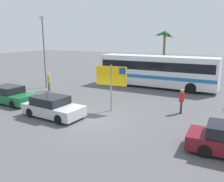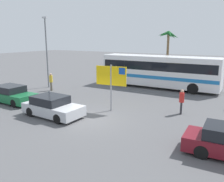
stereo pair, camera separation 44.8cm
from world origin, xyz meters
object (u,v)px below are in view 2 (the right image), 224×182
object	(u,v)px
car_green	(12,94)
pedestrian_near_sign	(51,80)
ferry_sign	(112,78)
pedestrian_by_bus	(182,100)
car_silver	(52,107)
bus_front_coach	(159,70)

from	to	relation	value
car_green	pedestrian_near_sign	xyz separation A→B (m)	(-0.34, 4.65, 0.35)
ferry_sign	pedestrian_by_bus	bearing A→B (deg)	15.19
pedestrian_by_bus	ferry_sign	bearing A→B (deg)	-174.17
car_green	car_silver	distance (m)	5.20
car_green	bus_front_coach	bearing A→B (deg)	55.91
bus_front_coach	ferry_sign	bearing A→B (deg)	-91.13
pedestrian_by_bus	car_green	bearing A→B (deg)	-178.42
pedestrian_near_sign	bus_front_coach	bearing A→B (deg)	-31.18
bus_front_coach	pedestrian_near_sign	size ratio (longest dim) A/B	6.93
bus_front_coach	ferry_sign	distance (m)	9.09
bus_front_coach	pedestrian_near_sign	xyz separation A→B (m)	(-8.37, -6.49, -0.80)
ferry_sign	pedestrian_near_sign	xyz separation A→B (m)	(-8.19, 2.59, -1.34)
ferry_sign	pedestrian_by_bus	xyz separation A→B (m)	(4.34, 1.70, -1.34)
car_silver	pedestrian_near_sign	xyz separation A→B (m)	(-5.47, 5.50, 0.35)
bus_front_coach	car_silver	bearing A→B (deg)	-103.59
car_silver	pedestrian_by_bus	size ratio (longest dim) A/B	2.43
pedestrian_near_sign	pedestrian_by_bus	xyz separation A→B (m)	(12.53, -0.89, -0.01)
bus_front_coach	pedestrian_by_bus	bearing A→B (deg)	-60.59
bus_front_coach	car_silver	distance (m)	12.39
bus_front_coach	pedestrian_near_sign	world-z (taller)	bus_front_coach
car_green	car_silver	world-z (taller)	same
bus_front_coach	car_green	world-z (taller)	bus_front_coach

